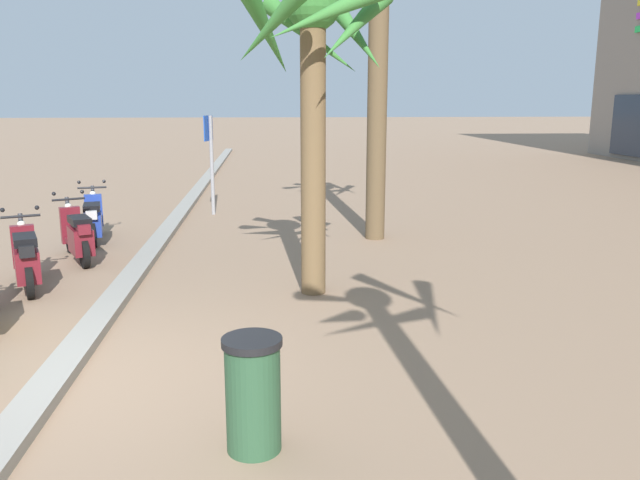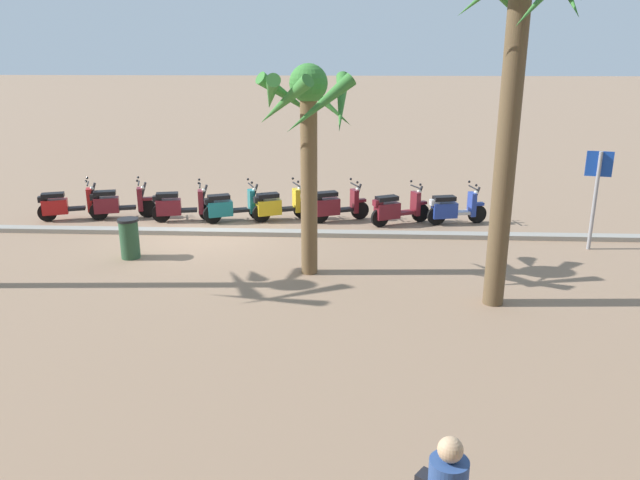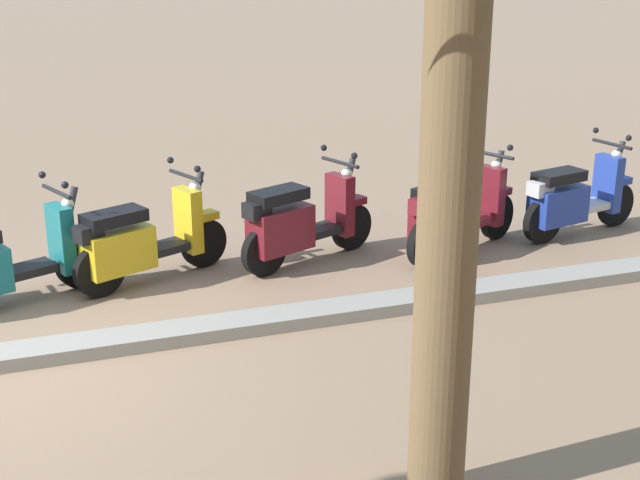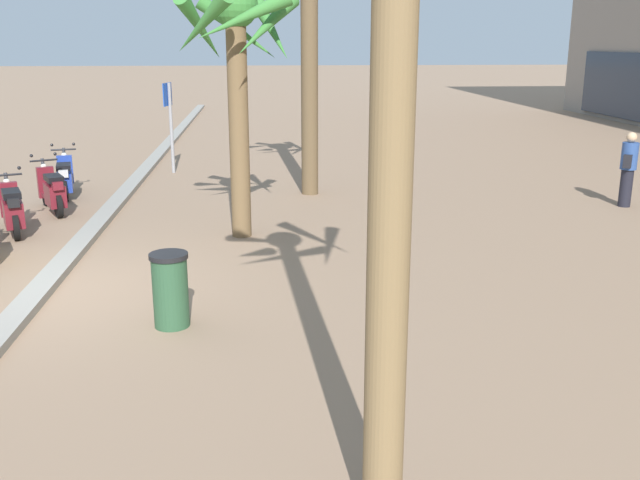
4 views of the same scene
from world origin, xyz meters
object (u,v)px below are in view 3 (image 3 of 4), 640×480
(scooter_maroon_mid_centre, at_px, (456,215))
(scooter_maroon_gap_after_mid, at_px, (299,223))
(scooter_yellow_last_in_row, at_px, (141,242))
(scooter_blue_mid_rear, at_px, (574,199))
(scooter_teal_tail_end, at_px, (1,264))

(scooter_maroon_mid_centre, xyz_separation_m, scooter_maroon_gap_after_mid, (1.69, -0.26, 0.01))
(scooter_maroon_mid_centre, bearing_deg, scooter_yellow_last_in_row, -4.36)
(scooter_yellow_last_in_row, bearing_deg, scooter_maroon_mid_centre, 175.64)
(scooter_maroon_mid_centre, bearing_deg, scooter_blue_mid_rear, -174.78)
(scooter_maroon_mid_centre, distance_m, scooter_teal_tail_end, 4.66)
(scooter_blue_mid_rear, xyz_separation_m, scooter_maroon_mid_centre, (1.59, 0.15, 0.01))
(scooter_maroon_gap_after_mid, distance_m, scooter_teal_tail_end, 2.98)
(scooter_maroon_mid_centre, distance_m, scooter_maroon_gap_after_mid, 1.71)
(scooter_blue_mid_rear, height_order, scooter_maroon_mid_centre, same)
(scooter_blue_mid_rear, relative_size, scooter_maroon_mid_centre, 1.01)
(scooter_maroon_mid_centre, bearing_deg, scooter_maroon_gap_after_mid, -8.86)
(scooter_blue_mid_rear, xyz_separation_m, scooter_maroon_gap_after_mid, (3.28, -0.12, 0.02))
(scooter_maroon_gap_after_mid, distance_m, scooter_yellow_last_in_row, 1.65)
(scooter_maroon_mid_centre, height_order, scooter_teal_tail_end, same)
(scooter_maroon_mid_centre, xyz_separation_m, scooter_yellow_last_in_row, (3.33, -0.25, -0.01))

